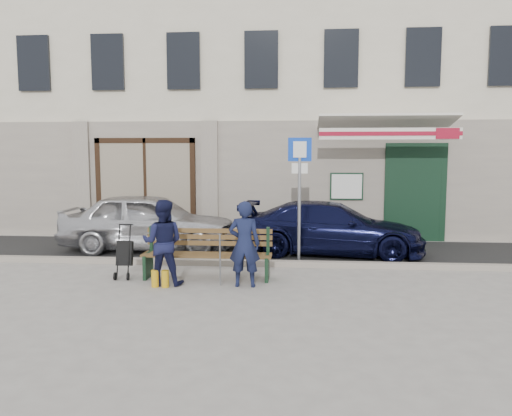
# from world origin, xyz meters

# --- Properties ---
(ground) EXTENTS (80.00, 80.00, 0.00)m
(ground) POSITION_xyz_m (0.00, 0.00, 0.00)
(ground) COLOR #9E9991
(ground) RESTS_ON ground
(asphalt_lane) EXTENTS (60.00, 3.20, 0.01)m
(asphalt_lane) POSITION_xyz_m (0.00, 3.10, 0.01)
(asphalt_lane) COLOR #282828
(asphalt_lane) RESTS_ON ground
(curb) EXTENTS (60.00, 0.18, 0.12)m
(curb) POSITION_xyz_m (0.00, 1.50, 0.06)
(curb) COLOR #9E9384
(curb) RESTS_ON ground
(building) EXTENTS (20.00, 8.27, 10.00)m
(building) POSITION_xyz_m (0.01, 8.45, 4.97)
(building) COLOR beige
(building) RESTS_ON ground
(car_silver) EXTENTS (4.13, 1.67, 1.41)m
(car_silver) POSITION_xyz_m (-2.53, 2.94, 0.70)
(car_silver) COLOR silver
(car_silver) RESTS_ON ground
(car_navy) EXTENTS (4.34, 2.13, 1.22)m
(car_navy) POSITION_xyz_m (1.78, 2.90, 0.61)
(car_navy) COLOR black
(car_navy) RESTS_ON ground
(parking_sign) EXTENTS (0.49, 0.09, 2.65)m
(parking_sign) POSITION_xyz_m (1.03, 1.91, 1.77)
(parking_sign) COLOR gray
(parking_sign) RESTS_ON ground
(bench) EXTENTS (2.40, 1.17, 0.98)m
(bench) POSITION_xyz_m (-0.72, 0.40, 0.46)
(bench) COLOR brown
(bench) RESTS_ON ground
(man) EXTENTS (0.55, 0.37, 1.51)m
(man) POSITION_xyz_m (0.07, -0.10, 0.75)
(man) COLOR #151B3A
(man) RESTS_ON ground
(woman) EXTENTS (0.76, 0.60, 1.52)m
(woman) POSITION_xyz_m (-1.38, -0.09, 0.76)
(woman) COLOR #141637
(woman) RESTS_ON ground
(stroller) EXTENTS (0.31, 0.42, 1.00)m
(stroller) POSITION_xyz_m (-2.23, 0.33, 0.44)
(stroller) COLOR black
(stroller) RESTS_ON ground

